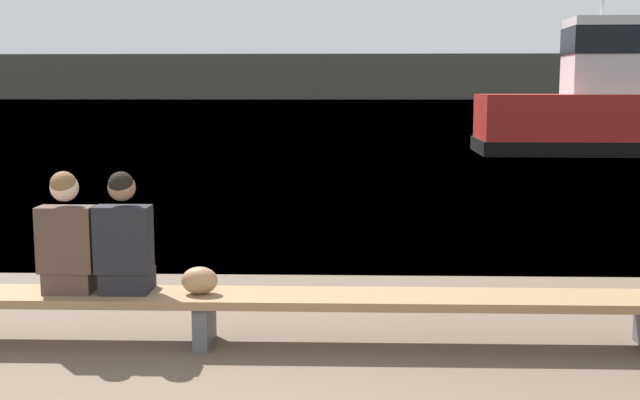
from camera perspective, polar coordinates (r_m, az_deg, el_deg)
The scene contains 7 objects.
water_surface at distance 128.77m, azimuth 1.30°, elevation 7.02°, with size 240.00×240.00×0.00m, color #386084.
far_shoreline at distance 159.63m, azimuth 1.40°, elevation 8.73°, with size 600.00×12.00×8.59m, color #4C4C42.
bench_main at distance 6.61m, azimuth -8.24°, elevation -7.19°, with size 7.78×0.54×0.42m.
person_left at distance 6.77m, azimuth -17.52°, elevation -2.65°, with size 0.44×0.39×1.00m.
person_right at distance 6.64m, azimuth -13.75°, elevation -2.77°, with size 0.44×0.38×0.99m.
shopping_bag at distance 6.55m, azimuth -8.56°, elevation -5.68°, with size 0.29×0.20×0.22m.
tugboat_red at distance 27.22m, azimuth 19.08°, elevation 5.98°, with size 7.48×3.60×6.28m.
Camera 1 is at (1.13, -3.35, 2.07)m, focal length 45.00 mm.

